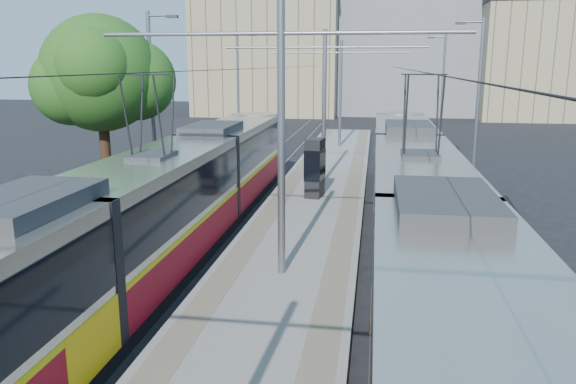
# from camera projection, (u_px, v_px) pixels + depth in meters

# --- Properties ---
(platform) EXTENTS (4.00, 50.00, 0.30)m
(platform) POSITION_uv_depth(u_px,v_px,m) (316.00, 200.00, 23.79)
(platform) COLOR gray
(platform) RESTS_ON ground
(tactile_strip_left) EXTENTS (0.70, 50.00, 0.01)m
(tactile_strip_left) POSITION_uv_depth(u_px,v_px,m) (283.00, 195.00, 23.97)
(tactile_strip_left) COLOR gray
(tactile_strip_left) RESTS_ON platform
(tactile_strip_right) EXTENTS (0.70, 50.00, 0.01)m
(tactile_strip_right) POSITION_uv_depth(u_px,v_px,m) (351.00, 197.00, 23.53)
(tactile_strip_right) COLOR gray
(tactile_strip_right) RESTS_ON platform
(rails) EXTENTS (8.71, 70.00, 0.03)m
(rails) POSITION_uv_depth(u_px,v_px,m) (316.00, 203.00, 23.82)
(rails) COLOR gray
(rails) RESTS_ON ground
(tram_left) EXTENTS (2.43, 28.65, 5.50)m
(tram_left) POSITION_uv_depth(u_px,v_px,m) (155.00, 214.00, 15.56)
(tram_left) COLOR black
(tram_left) RESTS_ON ground
(tram_right) EXTENTS (2.43, 29.41, 5.50)m
(tram_right) POSITION_uv_depth(u_px,v_px,m) (417.00, 207.00, 15.72)
(tram_right) COLOR black
(tram_right) RESTS_ON ground
(catenary) EXTENTS (9.20, 70.00, 7.00)m
(catenary) POSITION_uv_depth(u_px,v_px,m) (310.00, 100.00, 20.07)
(catenary) COLOR slate
(catenary) RESTS_ON platform
(street_lamps) EXTENTS (15.18, 38.22, 8.00)m
(street_lamps) POSITION_uv_depth(u_px,v_px,m) (326.00, 98.00, 26.74)
(street_lamps) COLOR slate
(street_lamps) RESTS_ON ground
(shelter) EXTENTS (0.82, 1.19, 2.45)m
(shelter) POSITION_uv_depth(u_px,v_px,m) (315.00, 167.00, 23.43)
(shelter) COLOR black
(shelter) RESTS_ON platform
(tree) EXTENTS (5.38, 4.97, 7.81)m
(tree) POSITION_uv_depth(u_px,v_px,m) (109.00, 76.00, 23.73)
(tree) COLOR #382314
(tree) RESTS_ON ground
(building_left) EXTENTS (16.32, 12.24, 13.41)m
(building_left) POSITION_uv_depth(u_px,v_px,m) (270.00, 56.00, 65.24)
(building_left) COLOR tan
(building_left) RESTS_ON ground
(building_centre) EXTENTS (18.36, 14.28, 15.77)m
(building_centre) POSITION_uv_depth(u_px,v_px,m) (409.00, 46.00, 66.44)
(building_centre) COLOR gray
(building_centre) RESTS_ON ground
(building_right) EXTENTS (14.28, 10.20, 12.23)m
(building_right) POSITION_uv_depth(u_px,v_px,m) (547.00, 60.00, 58.96)
(building_right) COLOR tan
(building_right) RESTS_ON ground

